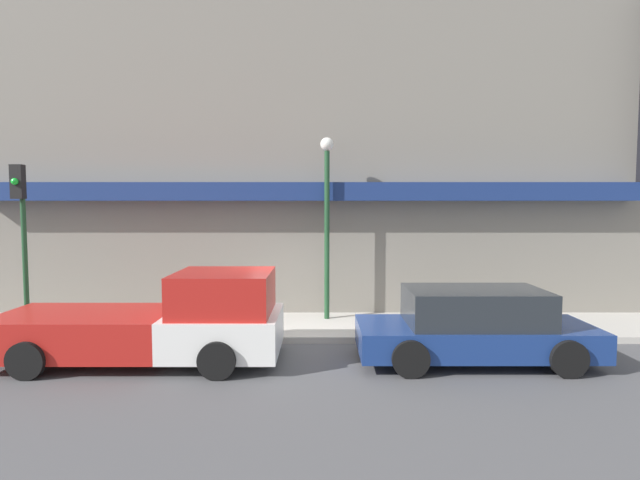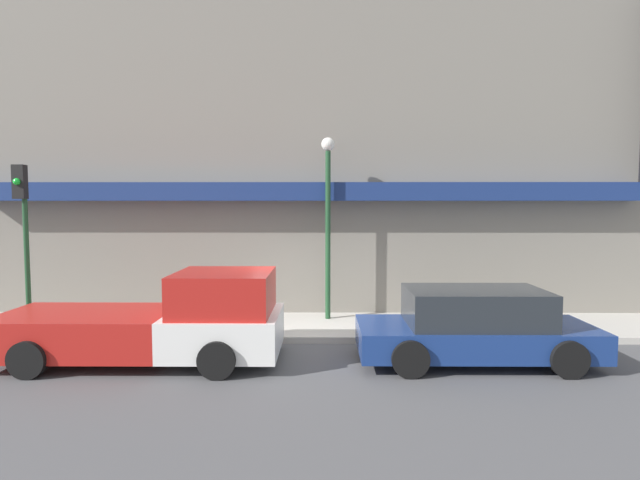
{
  "view_description": "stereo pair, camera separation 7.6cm",
  "coord_description": "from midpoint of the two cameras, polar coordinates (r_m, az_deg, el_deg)",
  "views": [
    {
      "loc": [
        0.39,
        -11.42,
        3.21
      ],
      "look_at": [
        0.37,
        1.09,
        2.36
      ],
      "focal_mm": 28.0,
      "sensor_mm": 36.0,
      "label": 1
    },
    {
      "loc": [
        0.46,
        -11.42,
        3.21
      ],
      "look_at": [
        0.37,
        1.09,
        2.36
      ],
      "focal_mm": 28.0,
      "sensor_mm": 36.0,
      "label": 2
    }
  ],
  "objects": [
    {
      "name": "traffic_light",
      "position": [
        13.8,
        -30.65,
        2.09
      ],
      "size": [
        0.28,
        0.42,
        4.02
      ],
      "color": "#1E4728",
      "rests_on": "sidewalk"
    },
    {
      "name": "ground_plane",
      "position": [
        11.87,
        -1.67,
        -11.78
      ],
      "size": [
        80.0,
        80.0,
        0.0
      ],
      "primitive_type": "plane",
      "color": "#4C4C4F"
    },
    {
      "name": "parked_car",
      "position": [
        10.85,
        17.45,
        -9.43
      ],
      "size": [
        4.77,
        2.11,
        1.52
      ],
      "rotation": [
        0.0,
        0.0,
        0.03
      ],
      "color": "navy",
      "rests_on": "ground"
    },
    {
      "name": "sidewalk",
      "position": [
        13.16,
        -1.45,
        -9.86
      ],
      "size": [
        36.0,
        2.72,
        0.16
      ],
      "color": "#B7B2A8",
      "rests_on": "ground"
    },
    {
      "name": "street_lamp",
      "position": [
        13.38,
        1.08,
        4.09
      ],
      "size": [
        0.36,
        0.36,
        4.87
      ],
      "color": "#1E4728",
      "rests_on": "sidewalk"
    },
    {
      "name": "fire_hydrant",
      "position": [
        13.17,
        -15.77,
        -8.07
      ],
      "size": [
        0.21,
        0.21,
        0.71
      ],
      "color": "red",
      "rests_on": "sidewalk"
    },
    {
      "name": "building",
      "position": [
        15.73,
        -1.09,
        10.65
      ],
      "size": [
        19.8,
        3.8,
        10.14
      ],
      "color": "gray",
      "rests_on": "ground"
    },
    {
      "name": "pickup_truck",
      "position": [
        10.88,
        -17.44,
        -8.98
      ],
      "size": [
        5.69,
        2.31,
        1.87
      ],
      "rotation": [
        0.0,
        0.0,
        0.03
      ],
      "color": "white",
      "rests_on": "ground"
    }
  ]
}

